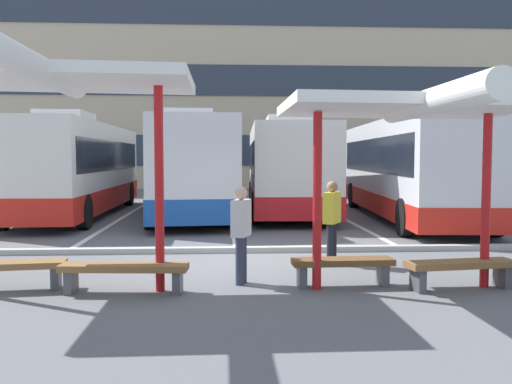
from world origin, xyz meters
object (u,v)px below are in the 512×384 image
at_px(coach_bus_0, 77,169).
at_px(waiting_passenger_1, 241,229).
at_px(coach_bus_2, 286,170).
at_px(bench_0, 9,269).
at_px(waiting_shelter_0, 57,83).
at_px(coach_bus_3, 408,169).
at_px(bench_3, 461,268).
at_px(coach_bus_1, 186,168).
at_px(bench_1, 124,271).
at_px(bench_2, 343,266).
at_px(waiting_shelter_1, 410,111).
at_px(waiting_passenger_0, 332,217).

xyz_separation_m(coach_bus_0, waiting_passenger_1, (5.40, -10.96, -0.72)).
distance_m(coach_bus_0, coach_bus_2, 7.44).
xyz_separation_m(coach_bus_0, bench_0, (1.81, -11.21, -1.29)).
height_order(coach_bus_2, waiting_shelter_0, coach_bus_2).
bearing_deg(coach_bus_3, coach_bus_0, 171.17).
bearing_deg(bench_0, bench_3, -2.68).
bearing_deg(coach_bus_3, coach_bus_2, 150.14).
bearing_deg(coach_bus_1, waiting_shelter_0, -95.36).
xyz_separation_m(coach_bus_1, bench_1, (-0.19, -11.47, -1.32)).
distance_m(coach_bus_3, bench_2, 10.47).
height_order(coach_bus_3, waiting_shelter_0, coach_bus_3).
relative_size(coach_bus_2, waiting_passenger_1, 6.40).
bearing_deg(waiting_shelter_1, coach_bus_2, 92.30).
bearing_deg(bench_0, coach_bus_2, 64.30).
bearing_deg(waiting_shelter_1, waiting_passenger_1, 164.41).
bearing_deg(waiting_passenger_0, coach_bus_3, 62.06).
bearing_deg(coach_bus_1, coach_bus_0, 179.66).
relative_size(coach_bus_1, bench_0, 6.53).
distance_m(coach_bus_2, waiting_shelter_0, 13.05).
bearing_deg(bench_2, bench_0, 179.82).
bearing_deg(bench_3, waiting_shelter_0, -179.20).
bearing_deg(bench_3, coach_bus_3, 76.05).
distance_m(bench_0, bench_2, 5.20).
bearing_deg(waiting_passenger_0, coach_bus_0, 127.50).
bearing_deg(waiting_shelter_1, coach_bus_3, 71.42).
bearing_deg(coach_bus_1, coach_bus_2, 7.39).
distance_m(bench_0, waiting_shelter_1, 6.58).
bearing_deg(waiting_shelter_0, bench_0, 155.32).
xyz_separation_m(coach_bus_2, waiting_passenger_1, (-2.02, -11.41, -0.69)).
relative_size(bench_1, waiting_passenger_0, 1.22).
bearing_deg(waiting_passenger_1, coach_bus_0, 116.23).
distance_m(coach_bus_1, bench_1, 11.55).
xyz_separation_m(coach_bus_0, coach_bus_3, (11.24, -1.75, 0.04)).
bearing_deg(bench_2, waiting_passenger_0, 84.28).
distance_m(bench_3, waiting_passenger_1, 3.51).
xyz_separation_m(waiting_shelter_0, bench_1, (0.90, 0.13, -2.79)).
xyz_separation_m(bench_1, bench_3, (5.20, -0.05, -0.00)).
height_order(bench_1, waiting_passenger_1, waiting_passenger_1).
xyz_separation_m(coach_bus_0, waiting_passenger_0, (7.19, -9.38, -0.71)).
relative_size(waiting_shelter_0, bench_2, 2.58).
xyz_separation_m(coach_bus_0, coach_bus_1, (3.80, -0.02, 0.04)).
distance_m(bench_1, waiting_shelter_1, 4.93).
bearing_deg(coach_bus_1, waiting_passenger_1, -81.68).
bearing_deg(waiting_passenger_0, coach_bus_2, 88.67).
relative_size(coach_bus_0, waiting_passenger_0, 6.90).
relative_size(coach_bus_2, coach_bus_3, 0.86).
bearing_deg(bench_1, waiting_passenger_1, 16.55).
bearing_deg(coach_bus_0, waiting_passenger_1, -63.77).
relative_size(bench_0, bench_1, 0.88).
xyz_separation_m(waiting_shelter_1, waiting_passenger_1, (-2.51, 0.70, -1.85)).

